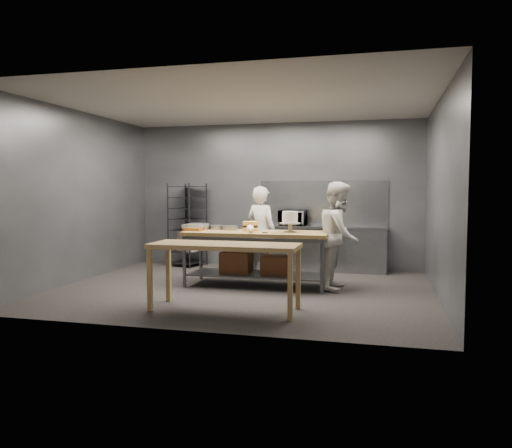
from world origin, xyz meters
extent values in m
plane|color=black|center=(0.00, 0.00, 0.00)|extent=(6.00, 6.00, 0.00)
cube|color=#4C4F54|center=(0.00, 2.50, 1.50)|extent=(6.00, 0.04, 3.00)
cube|color=olive|center=(0.16, 0.27, 0.89)|extent=(2.40, 0.90, 0.06)
cube|color=#47494C|center=(0.16, 0.27, 0.20)|extent=(2.25, 0.75, 0.03)
cylinder|color=#47494C|center=(-0.98, -0.12, 0.43)|extent=(0.06, 0.06, 0.86)
cylinder|color=#47494C|center=(-0.98, 0.66, 0.43)|extent=(0.06, 0.06, 0.86)
cylinder|color=#47494C|center=(1.30, -0.12, 0.43)|extent=(0.06, 0.06, 0.86)
cylinder|color=#47494C|center=(1.30, 0.66, 0.43)|extent=(0.06, 0.06, 0.86)
cube|color=brown|center=(-0.21, 0.31, 0.39)|extent=(0.50, 0.40, 0.35)
cube|color=brown|center=(0.47, 0.34, 0.36)|extent=(0.45, 0.38, 0.30)
cube|color=brown|center=(0.14, -1.44, 0.87)|extent=(2.00, 0.70, 0.06)
cube|color=brown|center=(-0.81, -1.74, 0.42)|extent=(0.06, 0.06, 0.84)
cube|color=brown|center=(-0.81, -1.14, 0.42)|extent=(0.06, 0.06, 0.84)
cube|color=brown|center=(1.09, -1.74, 0.42)|extent=(0.06, 0.06, 0.84)
cube|color=brown|center=(1.09, -1.14, 0.42)|extent=(0.06, 0.06, 0.84)
cube|color=slate|center=(1.00, 2.18, 0.88)|extent=(2.60, 0.60, 0.04)
cube|color=slate|center=(1.00, 2.18, 0.43)|extent=(2.56, 0.56, 0.86)
cube|color=slate|center=(1.00, 2.48, 1.35)|extent=(2.60, 0.02, 0.90)
cube|color=black|center=(-1.82, 2.10, 0.88)|extent=(0.75, 0.78, 1.75)
cube|color=white|center=(-1.82, 2.10, 0.54)|extent=(0.43, 0.33, 0.45)
imported|color=silver|center=(0.05, 1.03, 0.84)|extent=(0.72, 0.61, 1.68)
imported|color=silver|center=(1.51, 0.40, 0.87)|extent=(0.72, 0.90, 1.75)
imported|color=black|center=(0.42, 2.18, 1.05)|extent=(0.54, 0.37, 0.30)
cylinder|color=#A89D86|center=(0.72, 0.28, 0.93)|extent=(0.20, 0.20, 0.02)
cylinder|color=#A89D86|center=(0.72, 0.28, 1.00)|extent=(0.06, 0.06, 0.12)
cylinder|color=#A89D86|center=(0.72, 0.28, 1.07)|extent=(0.34, 0.34, 0.02)
cylinder|color=white|center=(0.72, 0.28, 1.17)|extent=(0.25, 0.25, 0.18)
cylinder|color=#F7C34E|center=(0.02, 0.37, 0.95)|extent=(0.26, 0.26, 0.06)
cylinder|color=black|center=(0.02, 0.37, 1.00)|extent=(0.26, 0.26, 0.04)
cylinder|color=#F7C34E|center=(0.02, 0.37, 1.05)|extent=(0.26, 0.26, 0.06)
cylinder|color=gray|center=(-0.63, 0.53, 0.96)|extent=(0.24, 0.24, 0.07)
cylinder|color=gray|center=(-0.38, 0.47, 0.96)|extent=(0.26, 0.26, 0.07)
cylinder|color=gray|center=(-0.89, 0.47, 0.96)|extent=(0.29, 0.29, 0.07)
cone|color=white|center=(0.12, 0.00, 0.98)|extent=(0.22, 0.40, 0.12)
cube|color=slate|center=(0.54, 0.02, 0.92)|extent=(0.28, 0.02, 0.00)
cube|color=black|center=(0.36, 0.02, 0.93)|extent=(0.09, 0.02, 0.02)
cube|color=#A46420|center=(-0.94, 0.17, 0.95)|extent=(0.30, 0.20, 0.05)
cube|color=silver|center=(-0.94, 0.17, 1.00)|extent=(0.31, 0.21, 0.06)
cube|color=#A46420|center=(-0.94, 0.43, 0.95)|extent=(0.30, 0.20, 0.05)
cube|color=silver|center=(-0.94, 0.43, 1.00)|extent=(0.31, 0.21, 0.06)
camera|label=1|loc=(2.19, -7.76, 1.63)|focal=35.00mm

